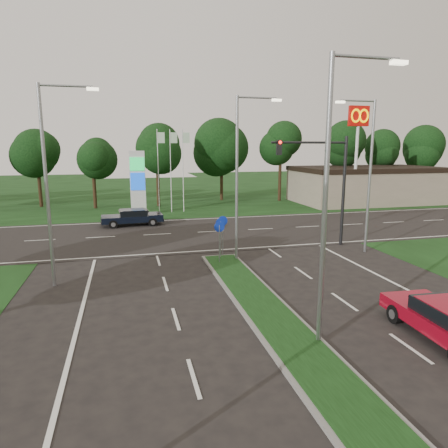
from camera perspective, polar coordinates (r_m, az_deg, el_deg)
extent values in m
cube|color=black|center=(60.53, -8.98, 4.80)|extent=(160.00, 50.00, 0.02)
cube|color=black|center=(30.10, -3.80, -1.22)|extent=(160.00, 12.00, 0.02)
cube|color=slate|center=(12.08, 14.30, -20.67)|extent=(2.00, 26.00, 0.12)
cube|color=gray|center=(49.32, 19.63, 5.27)|extent=(16.00, 9.00, 4.00)
cylinder|color=gray|center=(12.60, 14.21, 2.28)|extent=(0.16, 0.16, 9.00)
cylinder|color=gray|center=(13.27, 19.68, 21.53)|extent=(2.20, 0.10, 0.10)
cube|color=#FFF2CC|center=(13.87, 23.70, 20.36)|extent=(0.50, 0.22, 0.12)
cylinder|color=gray|center=(21.87, 1.84, 6.15)|extent=(0.16, 0.16, 9.00)
cylinder|color=gray|center=(22.27, 4.77, 17.54)|extent=(2.20, 0.10, 0.10)
cube|color=#FFF2CC|center=(22.63, 7.53, 17.13)|extent=(0.50, 0.22, 0.12)
cylinder|color=gray|center=(19.38, -24.00, 4.59)|extent=(0.16, 0.16, 9.00)
cylinder|color=gray|center=(19.30, -21.68, 17.87)|extent=(2.20, 0.10, 0.10)
cube|color=#FFF2CC|center=(19.19, -18.25, 17.83)|extent=(0.50, 0.22, 0.12)
cylinder|color=gray|center=(25.34, 20.10, 6.15)|extent=(0.16, 0.16, 9.00)
cylinder|color=gray|center=(24.82, 18.59, 16.35)|extent=(2.20, 0.10, 0.10)
cube|color=#FFF2CC|center=(24.25, 16.28, 16.38)|extent=(0.50, 0.22, 0.12)
cylinder|color=black|center=(26.85, 16.70, 4.44)|extent=(0.20, 0.20, 7.00)
cylinder|color=black|center=(25.52, 12.15, 11.32)|extent=(5.00, 0.14, 0.14)
cube|color=black|center=(24.72, 7.87, 10.78)|extent=(0.28, 0.28, 0.90)
sphere|color=#FF190C|center=(24.55, 8.05, 11.47)|extent=(0.20, 0.20, 0.20)
cylinder|color=gray|center=(21.68, -0.67, -3.01)|extent=(0.06, 0.06, 2.20)
cylinder|color=#0C26A5|center=(21.46, -0.67, -0.42)|extent=(0.56, 0.04, 0.56)
cylinder|color=gray|center=(22.69, -0.50, -2.38)|extent=(0.06, 0.06, 2.20)
cylinder|color=#0C26A5|center=(22.48, -0.51, 0.11)|extent=(0.56, 0.04, 0.56)
cylinder|color=gray|center=(23.42, -0.19, -1.95)|extent=(0.06, 0.06, 2.20)
cylinder|color=#0C26A5|center=(23.22, -0.19, 0.45)|extent=(0.56, 0.04, 0.56)
cube|color=silver|center=(38.15, -12.22, 5.69)|extent=(1.40, 0.30, 6.00)
cube|color=#0CA53F|center=(37.85, -12.32, 8.38)|extent=(1.30, 0.08, 1.20)
cube|color=#0C3FBF|center=(37.95, -12.22, 5.96)|extent=(1.30, 0.08, 1.60)
cylinder|color=silver|center=(39.18, -9.38, 7.39)|extent=(0.08, 0.08, 8.00)
cube|color=#B2D8B2|center=(39.15, -9.00, 12.08)|extent=(0.70, 0.02, 1.00)
cylinder|color=silver|center=(39.29, -7.62, 7.45)|extent=(0.08, 0.08, 8.00)
cube|color=#B2D8B2|center=(39.27, -7.22, 12.13)|extent=(0.70, 0.02, 1.00)
cylinder|color=silver|center=(39.44, -5.87, 7.50)|extent=(0.08, 0.08, 8.00)
cube|color=#B2D8B2|center=(39.43, -5.45, 12.16)|extent=(0.70, 0.02, 1.00)
cylinder|color=silver|center=(43.62, 18.34, 8.65)|extent=(0.30, 0.30, 10.00)
cube|color=#BF0C07|center=(43.71, 18.69, 14.41)|extent=(2.20, 0.35, 2.00)
torus|color=#FFC600|center=(43.29, 18.33, 14.47)|extent=(1.06, 0.16, 1.06)
torus|color=#FFC600|center=(43.76, 19.37, 14.37)|extent=(1.06, 0.16, 1.06)
cylinder|color=black|center=(45.46, -7.39, 5.64)|extent=(0.36, 0.36, 4.40)
sphere|color=black|center=(45.27, -7.53, 11.06)|extent=(6.00, 6.00, 6.00)
sphere|color=black|center=(45.12, -7.15, 12.34)|extent=(4.80, 4.80, 4.80)
cube|color=maroon|center=(15.45, 29.37, -12.26)|extent=(2.22, 4.92, 0.49)
cylinder|color=black|center=(16.15, 23.18, -11.74)|extent=(0.25, 0.69, 0.68)
cylinder|color=black|center=(17.19, 28.30, -10.80)|extent=(0.25, 0.69, 0.68)
cube|color=black|center=(33.48, -12.99, 0.81)|extent=(4.95, 2.29, 0.49)
cube|color=black|center=(33.41, -12.86, 1.62)|extent=(2.23, 1.81, 0.46)
cube|color=black|center=(33.38, -12.88, 2.01)|extent=(1.84, 1.69, 0.04)
cylinder|color=black|center=(32.55, -15.54, -0.06)|extent=(0.69, 0.26, 0.68)
cylinder|color=black|center=(34.34, -15.67, 0.49)|extent=(0.69, 0.26, 0.68)
cylinder|color=black|center=(32.79, -10.15, 0.25)|extent=(0.69, 0.26, 0.68)
cylinder|color=black|center=(34.57, -10.55, 0.78)|extent=(0.69, 0.26, 0.68)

